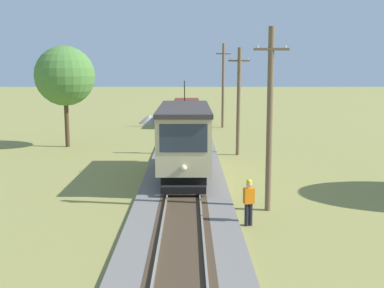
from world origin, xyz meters
name	(u,v)px	position (x,y,z in m)	size (l,w,h in m)	color
red_tram	(184,138)	(0.00, 19.16, 2.19)	(2.60, 8.54, 4.79)	beige
freight_car	(187,110)	(0.00, 41.22, 1.56)	(2.40, 5.20, 2.31)	maroon
utility_pole_near_tram	(270,118)	(3.49, 13.67, 3.81)	(1.40, 0.42, 7.43)	brown
utility_pole_mid	(239,101)	(3.49, 25.77, 3.63)	(1.40, 0.56, 7.07)	brown
utility_pole_far	(223,85)	(3.49, 40.10, 4.08)	(1.40, 0.53, 7.98)	brown
gravel_pile	(149,119)	(-3.88, 43.58, 0.47)	(2.19, 2.19, 0.94)	#9E998E
track_worker	(249,200)	(2.46, 11.66, 0.98)	(0.43, 0.33, 1.78)	black
tree_right_near	(65,76)	(-8.70, 29.24, 5.16)	(4.30, 4.30, 7.32)	#4C3823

